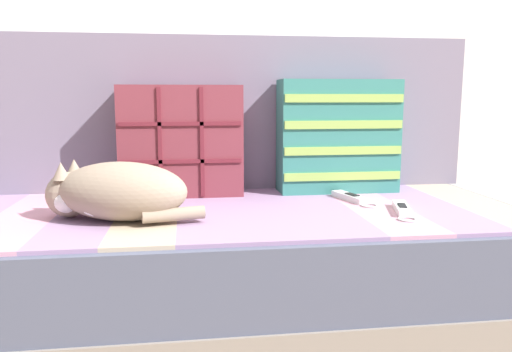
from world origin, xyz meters
TOP-DOWN VIEW (x-y plane):
  - ground_plane at (0.00, 0.00)m, footprint 14.00×14.00m
  - couch at (0.00, 0.14)m, footprint 1.73×0.81m
  - sofa_backrest at (0.00, 0.48)m, footprint 1.69×0.14m
  - throw_pillow_quilted at (-0.15, 0.33)m, footprint 0.39×0.14m
  - throw_pillow_striped at (0.37, 0.33)m, footprint 0.40×0.14m
  - sleeping_cat at (-0.32, 0.02)m, footprint 0.41×0.29m
  - game_remote_near at (0.46, 0.00)m, footprint 0.10×0.21m
  - game_remote_far at (0.37, 0.17)m, footprint 0.10×0.20m

SIDE VIEW (x-z plane):
  - ground_plane at x=0.00m, z-range 0.00..0.00m
  - couch at x=0.00m, z-range 0.00..0.35m
  - game_remote_far at x=0.37m, z-range 0.35..0.37m
  - game_remote_near at x=0.46m, z-range 0.35..0.37m
  - sleeping_cat at x=-0.32m, z-range 0.35..0.50m
  - throw_pillow_quilted at x=-0.15m, z-range 0.35..0.70m
  - throw_pillow_striped at x=0.37m, z-range 0.35..0.72m
  - sofa_backrest at x=0.00m, z-range 0.35..0.87m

